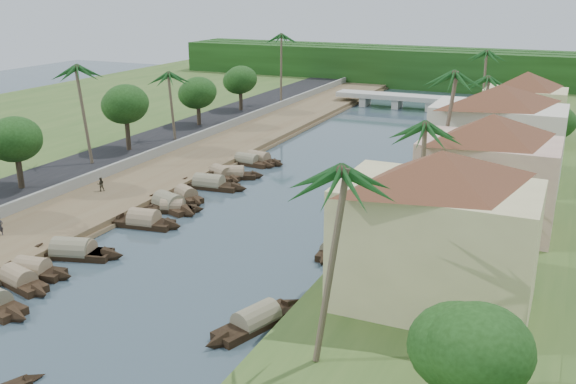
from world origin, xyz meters
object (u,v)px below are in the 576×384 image
at_px(building_near, 436,228).
at_px(person_near, 0,226).
at_px(sampan_1, 33,270).
at_px(bridge, 414,99).

height_order(building_near, person_near, building_near).
xyz_separation_m(sampan_1, person_near, (-7.09, 3.63, 1.20)).
bearing_deg(person_near, building_near, -26.85).
xyz_separation_m(building_near, sampan_1, (-28.75, -5.59, -5.97)).
relative_size(bridge, building_near, 1.89).
distance_m(building_near, sampan_1, 29.89).
height_order(bridge, person_near, person_near).
height_order(bridge, sampan_1, bridge).
height_order(building_near, sampan_1, building_near).
distance_m(building_near, person_near, 36.20).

